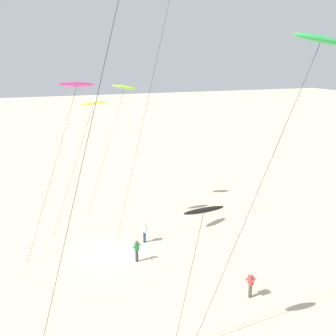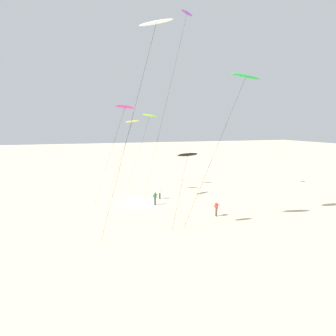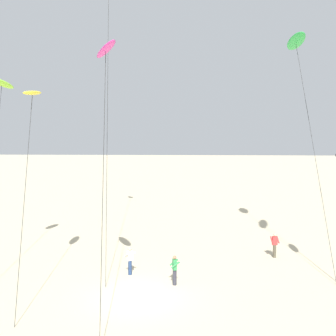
% 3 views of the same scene
% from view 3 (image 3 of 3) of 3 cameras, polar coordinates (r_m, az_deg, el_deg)
% --- Properties ---
extents(ground_plane, '(260.00, 260.00, 0.00)m').
position_cam_3_polar(ground_plane, '(21.10, -4.45, -18.39)').
color(ground_plane, beige).
extents(kite_yellow, '(0.80, 4.93, 10.72)m').
position_cam_3_polar(kite_yellow, '(21.17, -19.45, 10.13)').
color(kite_yellow, yellow).
rests_on(kite_yellow, ground).
extents(kite_magenta, '(1.79, 5.73, 12.56)m').
position_cam_3_polar(kite_magenta, '(18.50, -9.20, 16.60)').
color(kite_magenta, '#D8339E').
rests_on(kite_magenta, ground).
extents(kite_lime, '(1.06, 5.06, 11.78)m').
position_cam_3_polar(kite_lime, '(25.71, -23.41, 11.28)').
color(kite_lime, '#8CD833').
rests_on(kite_lime, ground).
extents(kite_green, '(1.33, 8.52, 15.33)m').
position_cam_3_polar(kite_green, '(29.65, 18.42, 17.25)').
color(kite_green, green).
rests_on(kite_green, ground).
extents(kite_flyer_nearest, '(0.57, 0.55, 1.67)m').
position_cam_3_polar(kite_flyer_nearest, '(27.64, 15.50, -10.85)').
color(kite_flyer_nearest, '#4C4738').
rests_on(kite_flyer_nearest, ground).
extents(kite_flyer_middle, '(0.72, 0.71, 1.67)m').
position_cam_3_polar(kite_flyer_middle, '(23.71, -5.65, -13.40)').
color(kite_flyer_middle, navy).
rests_on(kite_flyer_middle, ground).
extents(kite_flyer_furthest, '(0.61, 0.63, 1.67)m').
position_cam_3_polar(kite_flyer_furthest, '(22.12, 0.99, -14.75)').
color(kite_flyer_furthest, '#33333D').
rests_on(kite_flyer_furthest, ground).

